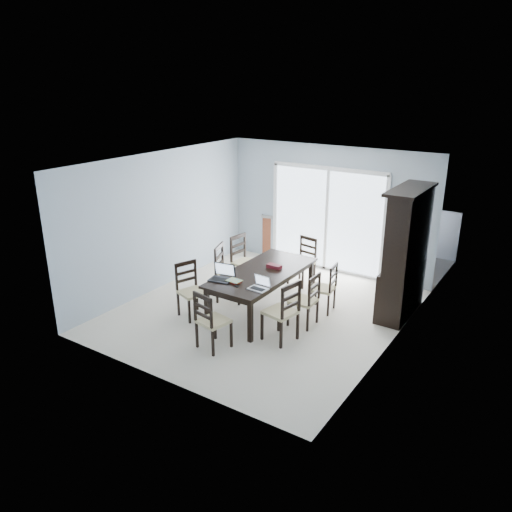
# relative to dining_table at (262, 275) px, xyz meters

# --- Properties ---
(floor) EXTENTS (5.00, 5.00, 0.00)m
(floor) POSITION_rel_dining_table_xyz_m (0.00, 0.00, -0.67)
(floor) COLOR #EDE8CB
(floor) RESTS_ON ground
(ceiling) EXTENTS (5.00, 5.00, 0.00)m
(ceiling) POSITION_rel_dining_table_xyz_m (0.00, 0.00, 1.93)
(ceiling) COLOR white
(ceiling) RESTS_ON back_wall
(back_wall) EXTENTS (4.50, 0.02, 2.60)m
(back_wall) POSITION_rel_dining_table_xyz_m (0.00, 2.50, 0.63)
(back_wall) COLOR #9AA9B8
(back_wall) RESTS_ON floor
(wall_left) EXTENTS (0.02, 5.00, 2.60)m
(wall_left) POSITION_rel_dining_table_xyz_m (-2.25, 0.00, 0.63)
(wall_left) COLOR #9AA9B8
(wall_left) RESTS_ON floor
(wall_right) EXTENTS (0.02, 5.00, 2.60)m
(wall_right) POSITION_rel_dining_table_xyz_m (2.25, 0.00, 0.63)
(wall_right) COLOR #9AA9B8
(wall_right) RESTS_ON floor
(balcony) EXTENTS (4.50, 2.00, 0.10)m
(balcony) POSITION_rel_dining_table_xyz_m (0.00, 3.50, -0.72)
(balcony) COLOR gray
(balcony) RESTS_ON ground
(railing) EXTENTS (4.50, 0.06, 1.10)m
(railing) POSITION_rel_dining_table_xyz_m (0.00, 4.50, -0.12)
(railing) COLOR #99999E
(railing) RESTS_ON balcony
(dining_table) EXTENTS (1.00, 2.20, 0.75)m
(dining_table) POSITION_rel_dining_table_xyz_m (0.00, 0.00, 0.00)
(dining_table) COLOR black
(dining_table) RESTS_ON floor
(china_hutch) EXTENTS (0.50, 1.38, 2.20)m
(china_hutch) POSITION_rel_dining_table_xyz_m (2.02, 1.25, 0.40)
(china_hutch) COLOR black
(china_hutch) RESTS_ON floor
(sliding_door) EXTENTS (2.52, 0.05, 2.18)m
(sliding_door) POSITION_rel_dining_table_xyz_m (0.00, 2.48, 0.41)
(sliding_door) COLOR silver
(sliding_door) RESTS_ON floor
(chair_left_near) EXTENTS (0.53, 0.52, 1.09)m
(chair_left_near) POSITION_rel_dining_table_xyz_m (-0.96, -0.78, -0.10)
(chair_left_near) COLOR black
(chair_left_near) RESTS_ON floor
(chair_left_mid) EXTENTS (0.58, 0.57, 1.19)m
(chair_left_mid) POSITION_rel_dining_table_xyz_m (-0.84, 0.07, -0.04)
(chair_left_mid) COLOR black
(chair_left_mid) RESTS_ON floor
(chair_left_far) EXTENTS (0.50, 0.49, 1.15)m
(chair_left_far) POSITION_rel_dining_table_xyz_m (-0.97, 0.81, -0.06)
(chair_left_far) COLOR black
(chair_left_far) RESTS_ON floor
(chair_right_near) EXTENTS (0.52, 0.51, 1.15)m
(chair_right_near) POSITION_rel_dining_table_xyz_m (0.86, -0.71, -0.06)
(chair_right_near) COLOR black
(chair_right_near) RESTS_ON floor
(chair_right_mid) EXTENTS (0.41, 0.40, 1.05)m
(chair_right_mid) POSITION_rel_dining_table_xyz_m (0.91, -0.05, -0.12)
(chair_right_mid) COLOR black
(chair_right_mid) RESTS_ON floor
(chair_right_far) EXTENTS (0.44, 0.43, 1.02)m
(chair_right_far) POSITION_rel_dining_table_xyz_m (0.94, 0.61, -0.14)
(chair_right_far) COLOR black
(chair_right_far) RESTS_ON floor
(chair_end_near) EXTENTS (0.47, 0.48, 1.08)m
(chair_end_near) POSITION_rel_dining_table_xyz_m (0.04, -1.53, -0.10)
(chair_end_near) COLOR black
(chair_end_near) RESTS_ON floor
(chair_end_far) EXTENTS (0.47, 0.48, 1.07)m
(chair_end_far) POSITION_rel_dining_table_xyz_m (-0.00, 1.55, -0.10)
(chair_end_far) COLOR black
(chair_end_far) RESTS_ON floor
(laptop_dark) EXTENTS (0.41, 0.32, 0.25)m
(laptop_dark) POSITION_rel_dining_table_xyz_m (-0.35, -0.71, 0.14)
(laptop_dark) COLOR black
(laptop_dark) RESTS_ON dining_table
(laptop_silver) EXTENTS (0.31, 0.22, 0.20)m
(laptop_silver) POSITION_rel_dining_table_xyz_m (0.36, -0.69, 0.13)
(laptop_silver) COLOR #BDBDC0
(laptop_silver) RESTS_ON dining_table
(book_stack) EXTENTS (0.25, 0.20, 0.04)m
(book_stack) POSITION_rel_dining_table_xyz_m (-0.12, -0.66, 0.10)
(book_stack) COLOR maroon
(book_stack) RESTS_ON dining_table
(cell_phone) EXTENTS (0.11, 0.08, 0.01)m
(cell_phone) POSITION_rel_dining_table_xyz_m (0.00, -0.77, 0.08)
(cell_phone) COLOR black
(cell_phone) RESTS_ON dining_table
(game_box) EXTENTS (0.25, 0.13, 0.06)m
(game_box) POSITION_rel_dining_table_xyz_m (0.09, 0.24, 0.11)
(game_box) COLOR #4E0F16
(game_box) RESTS_ON dining_table
(hot_tub) EXTENTS (2.19, 2.05, 0.96)m
(hot_tub) POSITION_rel_dining_table_xyz_m (-0.89, 3.44, -0.19)
(hot_tub) COLOR maroon
(hot_tub) RESTS_ON balcony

